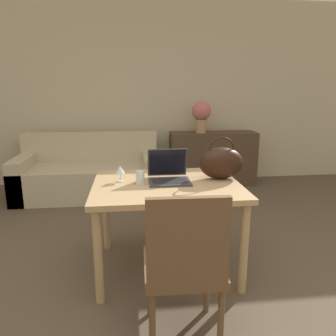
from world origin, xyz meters
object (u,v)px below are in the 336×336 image
Objects in this scene: laptop at (169,172)px; chair at (185,262)px; flower_vase at (201,114)px; handbag at (221,163)px; wine_glass at (120,170)px; couch at (90,174)px; drinking_glass at (140,178)px.

chair is at bearing -91.17° from laptop.
laptop is 2.35m from flower_vase.
handbag is at bearing 65.57° from chair.
handbag is at bearing -0.48° from wine_glass.
drinking_glass is (0.64, -2.03, 0.49)m from couch.
couch is 14.83× the size of wine_glass.
handbag is (0.81, -0.01, 0.04)m from wine_glass.
wine_glass is 0.36× the size of handbag.
wine_glass is at bearing -116.99° from flower_vase.
couch is at bearing 107.40° from drinking_glass.
couch is 2.19m from laptop.
laptop is at bearing -108.51° from flower_vase.
chair reaches higher than couch.
chair is 3.26m from flower_vase.
laptop is 0.69× the size of flower_vase.
flower_vase is at bearing 77.85° from chair.
flower_vase reaches higher than handbag.
flower_vase is (0.31, 2.21, 0.22)m from handbag.
laptop is 2.51× the size of wine_glass.
wine_glass is at bearing 149.77° from drinking_glass.
couch is 2.40m from handbag.
wine_glass is (0.48, -1.94, 0.53)m from couch.
drinking_glass is (-0.21, 0.83, 0.25)m from chair.
flower_vase reaches higher than drinking_glass.
handbag is at bearing 7.13° from drinking_glass.
handbag is (0.45, 0.92, 0.33)m from chair.
drinking_glass is 0.66m from handbag.
handbag is at bearing 0.75° from laptop.
handbag is (0.43, 0.01, 0.07)m from laptop.
chair is 1.07m from handbag.
laptop reaches higher than chair.
flower_vase is (0.74, 2.21, 0.29)m from laptop.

